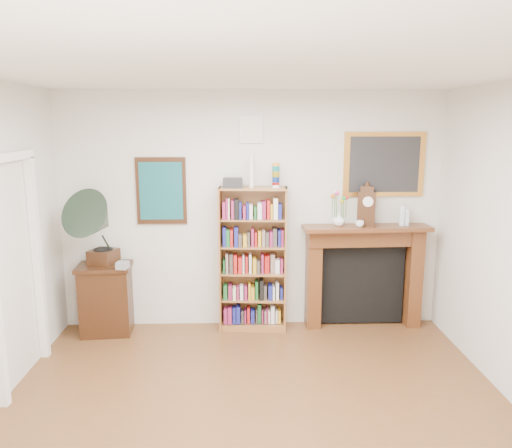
% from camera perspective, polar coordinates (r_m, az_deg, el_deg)
% --- Properties ---
extents(room, '(4.51, 5.01, 2.81)m').
position_cam_1_polar(room, '(3.46, 0.40, -5.77)').
color(room, brown).
rests_on(room, ground).
extents(door_casing, '(0.08, 1.02, 2.17)m').
position_cam_1_polar(door_casing, '(5.10, -25.83, -2.90)').
color(door_casing, white).
rests_on(door_casing, left_wall).
extents(teal_poster, '(0.58, 0.04, 0.78)m').
position_cam_1_polar(teal_poster, '(5.91, -10.78, 3.73)').
color(teal_poster, black).
rests_on(teal_poster, back_wall).
extents(small_picture, '(0.26, 0.04, 0.30)m').
position_cam_1_polar(small_picture, '(5.79, -0.54, 10.73)').
color(small_picture, white).
rests_on(small_picture, back_wall).
extents(gilt_painting, '(0.95, 0.04, 0.75)m').
position_cam_1_polar(gilt_painting, '(6.04, 14.43, 6.61)').
color(gilt_painting, '#C78633').
rests_on(gilt_painting, back_wall).
extents(bookshelf, '(0.81, 0.34, 1.96)m').
position_cam_1_polar(bookshelf, '(5.84, -0.34, -3.15)').
color(bookshelf, brown).
rests_on(bookshelf, floor).
extents(side_cabinet, '(0.64, 0.49, 0.83)m').
position_cam_1_polar(side_cabinet, '(6.12, -16.75, -8.21)').
color(side_cabinet, black).
rests_on(side_cabinet, floor).
extents(fireplace, '(1.49, 0.41, 1.25)m').
position_cam_1_polar(fireplace, '(6.12, 12.19, -4.76)').
color(fireplace, '#522A13').
rests_on(fireplace, floor).
extents(gramophone, '(0.75, 0.83, 0.91)m').
position_cam_1_polar(gramophone, '(5.77, -17.66, 0.10)').
color(gramophone, black).
rests_on(gramophone, side_cabinet).
extents(cd_stack, '(0.14, 0.14, 0.08)m').
position_cam_1_polar(cd_stack, '(5.78, -15.01, -4.57)').
color(cd_stack, '#AFB0BB').
rests_on(cd_stack, side_cabinet).
extents(mantel_clock, '(0.22, 0.17, 0.46)m').
position_cam_1_polar(mantel_clock, '(5.92, 12.52, 1.95)').
color(mantel_clock, black).
rests_on(mantel_clock, fireplace).
extents(flower_vase, '(0.15, 0.15, 0.15)m').
position_cam_1_polar(flower_vase, '(5.88, 9.44, 0.52)').
color(flower_vase, white).
rests_on(flower_vase, fireplace).
extents(teacup, '(0.12, 0.12, 0.08)m').
position_cam_1_polar(teacup, '(5.85, 11.77, 0.02)').
color(teacup, white).
rests_on(teacup, fireplace).
extents(bottle_left, '(0.07, 0.07, 0.24)m').
position_cam_1_polar(bottle_left, '(6.05, 16.39, 0.96)').
color(bottle_left, silver).
rests_on(bottle_left, fireplace).
extents(bottle_right, '(0.06, 0.06, 0.20)m').
position_cam_1_polar(bottle_right, '(6.08, 16.88, 0.79)').
color(bottle_right, silver).
rests_on(bottle_right, fireplace).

